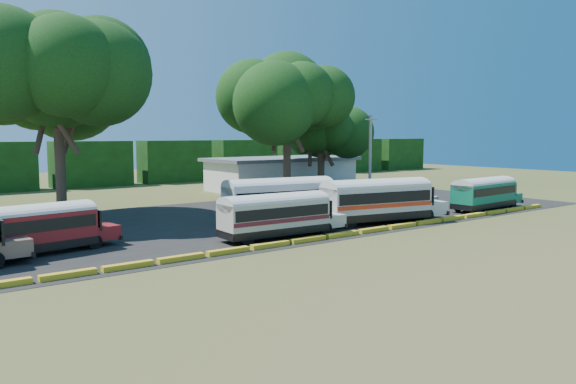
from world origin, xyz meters
TOP-DOWN VIEW (x-y plane):
  - ground at (0.00, 0.00)m, footprint 160.00×160.00m
  - asphalt_strip at (1.00, 12.00)m, footprint 64.00×24.00m
  - curb at (-0.00, 1.00)m, footprint 53.70×0.45m
  - terminal_building at (18.00, 30.00)m, footprint 19.00×9.00m
  - treeline_backdrop at (0.00, 48.00)m, footprint 130.00×4.00m
  - bus_red at (-16.58, 7.46)m, footprint 9.18×3.56m
  - bus_cream_west at (-2.36, 3.21)m, footprint 9.29×2.73m
  - bus_cream_east at (2.01, 8.59)m, footprint 10.98×4.19m
  - bus_white_red at (7.63, 3.51)m, footprint 10.93×4.60m
  - bus_white_blue at (12.43, 6.22)m, footprint 9.11×2.68m
  - bus_teal at (20.90, 2.93)m, footprint 9.21×2.80m
  - tree_west at (-11.51, 20.06)m, footprint 12.44×12.44m
  - tree_center at (11.29, 20.13)m, footprint 11.26×11.26m
  - tree_east at (18.59, 23.16)m, footprint 7.85×7.85m
  - utility_pole at (16.57, 13.26)m, footprint 1.60×0.30m

SIDE VIEW (x-z plane):
  - ground at x=0.00m, z-range 0.00..0.00m
  - asphalt_strip at x=1.00m, z-range 0.00..0.02m
  - curb at x=0.00m, z-range 0.00..0.30m
  - bus_white_blue at x=12.43m, z-range 0.19..3.15m
  - bus_red at x=-16.58m, z-range 0.22..3.16m
  - bus_cream_west at x=-2.36m, z-range 0.20..3.22m
  - bus_teal at x=20.90m, z-range 0.22..3.21m
  - bus_white_red at x=7.63m, z-range 0.23..3.72m
  - bus_cream_east at x=2.01m, z-range 0.23..3.75m
  - terminal_building at x=18.00m, z-range 0.03..4.03m
  - treeline_backdrop at x=0.00m, z-range 0.00..6.00m
  - utility_pole at x=16.57m, z-range 0.11..8.93m
  - tree_east at x=18.59m, z-range 2.24..12.59m
  - tree_center at x=11.29m, z-range 3.52..18.90m
  - tree_west at x=-11.51m, z-range 3.64..20.11m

